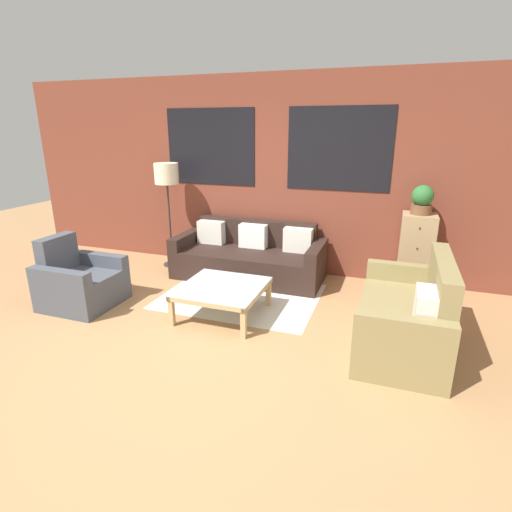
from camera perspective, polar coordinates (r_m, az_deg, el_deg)
name	(u,v)px	position (r m, az deg, el deg)	size (l,w,h in m)	color
ground_plane	(199,342)	(4.18, -8.16, -12.13)	(16.00, 16.00, 0.00)	#AD7F51
wall_back_brick	(272,176)	(5.92, 2.26, 11.38)	(8.40, 0.09, 2.80)	brown
rug	(241,296)	(5.18, -2.17, -5.72)	(1.95, 1.49, 0.00)	silver
couch_dark	(250,258)	(5.76, -0.91, -0.24)	(2.12, 0.88, 0.78)	black
settee_vintage	(407,317)	(4.21, 20.79, -8.16)	(0.80, 1.55, 0.92)	olive
armchair_corner	(80,283)	(5.31, -23.84, -3.54)	(0.80, 0.80, 0.84)	#474C56
coffee_table	(222,290)	(4.58, -4.83, -4.86)	(0.92, 0.92, 0.36)	silver
floor_lamp	(167,178)	(6.17, -12.62, 10.76)	(0.36, 0.36, 1.58)	#2D2D2D
drawer_cabinet	(415,254)	(5.57, 21.80, 0.33)	(0.42, 0.43, 1.04)	tan
potted_plant	(422,200)	(5.42, 22.66, 7.42)	(0.26, 0.26, 0.36)	brown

